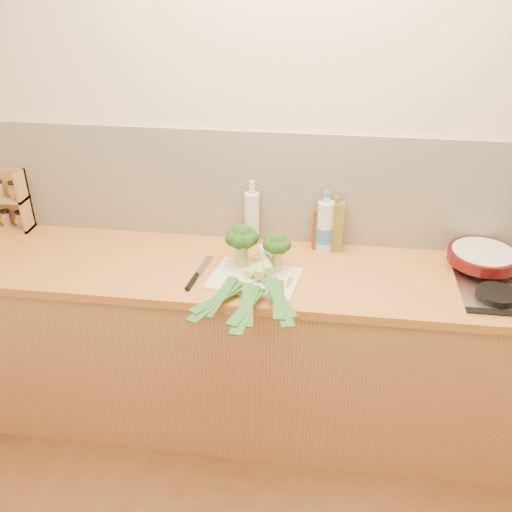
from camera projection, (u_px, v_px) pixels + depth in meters
The scene contains 15 objects.
room_shell at pixel (294, 189), 2.66m from camera, with size 3.50×3.50×3.50m.
counter at pixel (284, 350), 2.76m from camera, with size 3.20×0.62×0.90m.
chopping_board at pixel (255, 278), 2.47m from camera, with size 0.37×0.27×0.01m, color beige.
broccoli_left at pixel (242, 238), 2.49m from camera, with size 0.15×0.15×0.20m.
broccoli_right at pixel (277, 245), 2.46m from camera, with size 0.13×0.13×0.18m.
leek_front at pixel (246, 276), 2.43m from camera, with size 0.30×0.60×0.04m.
leek_mid at pixel (259, 274), 2.41m from camera, with size 0.12×0.71×0.04m.
leek_back at pixel (271, 275), 2.37m from camera, with size 0.22×0.60×0.04m.
chefs_knife at pixel (195, 278), 2.47m from camera, with size 0.07×0.31×0.02m.
skillet at pixel (484, 256), 2.52m from camera, with size 0.44×0.31×0.05m.
spice_rack at pixel (4, 203), 2.86m from camera, with size 0.26×0.10×0.31m.
oil_tin at pixel (335, 226), 2.65m from camera, with size 0.08×0.05×0.27m.
glass_bottle at pixel (252, 218), 2.70m from camera, with size 0.07×0.07×0.32m.
amber_bottle at pixel (319, 228), 2.67m from camera, with size 0.06×0.06×0.25m.
water_bottle at pixel (325, 228), 2.64m from camera, with size 0.08×0.08×0.28m.
Camera 1 is at (0.16, -0.98, 2.20)m, focal length 40.00 mm.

